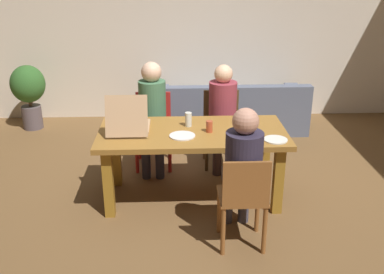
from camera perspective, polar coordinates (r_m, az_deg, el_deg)
The scene contains 17 objects.
ground_plane at distance 4.72m, azimuth 0.05°, elevation -7.63°, with size 20.00×20.00×0.00m, color brown.
back_wall at distance 6.85m, azimuth -0.94°, elevation 14.09°, with size 6.75×0.12×2.80m, color beige.
dining_table at distance 4.44m, azimuth 0.05°, elevation -0.50°, with size 1.85×0.89×0.74m.
chair_0 at distance 3.74m, azimuth 6.59°, elevation -7.72°, with size 0.40×0.39×0.86m.
person_0 at distance 3.75m, azimuth 6.42°, elevation -3.54°, with size 0.31×0.54×1.23m.
chair_1 at distance 5.33m, azimuth 3.77°, elevation 1.69°, with size 0.44×0.40×0.87m.
person_1 at distance 5.13m, azimuth 3.98°, elevation 3.58°, with size 0.32×0.48×1.22m.
chair_2 at distance 5.32m, azimuth -4.92°, elevation 1.48°, with size 0.43×0.45×0.85m.
person_2 at distance 5.10m, azimuth -5.08°, elevation 3.63°, with size 0.31×0.54×1.26m.
pizza_box_0 at distance 4.46m, azimuth -8.02°, elevation 1.65°, with size 0.40×0.52×0.40m.
plate_0 at distance 4.24m, azimuth 10.60°, elevation -0.34°, with size 0.22×0.22×0.01m.
plate_1 at distance 4.28m, azimuth 6.06°, elevation 0.18°, with size 0.25×0.25×0.03m.
plate_2 at distance 4.26m, azimuth -1.25°, elevation 0.16°, with size 0.25×0.25×0.01m.
drinking_glass_0 at distance 4.50m, azimuth -0.47°, elevation 2.25°, with size 0.07×0.07×0.14m, color silver.
drinking_glass_1 at distance 4.36m, azimuth 2.22°, elevation 1.35°, with size 0.06×0.06×0.11m, color #B54828.
couch at distance 6.49m, azimuth 4.81°, elevation 3.20°, with size 2.15×0.85×0.72m.
potted_plant at distance 6.81m, azimuth -20.11°, elevation 5.65°, with size 0.48×0.48×0.93m.
Camera 1 is at (-0.18, -4.10, 2.31)m, focal length 41.86 mm.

